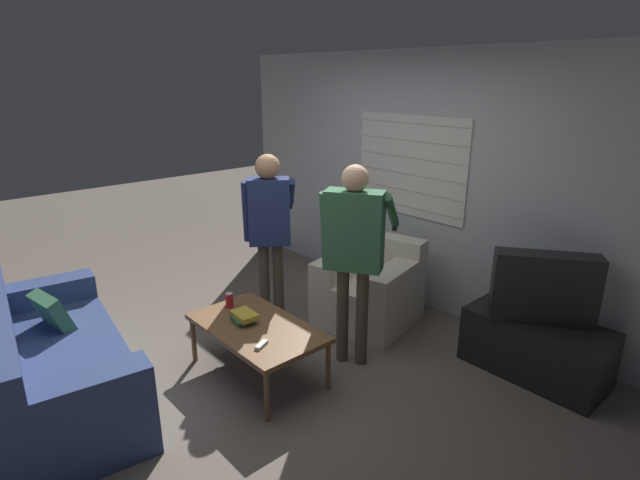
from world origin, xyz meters
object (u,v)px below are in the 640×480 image
object	(u,v)px
couch_blue	(51,364)
tv	(544,288)
armchair_beige	(371,288)
coffee_table	(257,330)
person_left_standing	(269,220)
soda_can	(229,300)
spare_remote	(261,345)
book_stack	(244,317)
person_right_standing	(354,241)

from	to	relation	value
couch_blue	tv	world-z (taller)	tv
armchair_beige	coffee_table	xyz separation A→B (m)	(0.05, -1.38, 0.07)
tv	person_left_standing	xyz separation A→B (m)	(-2.12, -1.04, 0.29)
person_left_standing	soda_can	size ratio (longest dim) A/B	13.05
armchair_beige	person_left_standing	bearing A→B (deg)	38.30
spare_remote	tv	bearing A→B (deg)	33.26
tv	armchair_beige	bearing A→B (deg)	-24.26
coffee_table	person_left_standing	world-z (taller)	person_left_standing
couch_blue	person_left_standing	bearing A→B (deg)	96.14
coffee_table	spare_remote	xyz separation A→B (m)	(0.28, -0.15, 0.05)
spare_remote	book_stack	bearing A→B (deg)	140.24
person_left_standing	tv	bearing A→B (deg)	-27.38
couch_blue	person_right_standing	world-z (taller)	person_right_standing
book_stack	tv	bearing A→B (deg)	47.03
couch_blue	person_left_standing	distance (m)	2.08
armchair_beige	tv	xyz separation A→B (m)	(1.52, 0.29, 0.42)
soda_can	person_left_standing	bearing A→B (deg)	110.43
armchair_beige	person_right_standing	world-z (taller)	person_right_standing
armchair_beige	coffee_table	world-z (taller)	armchair_beige
coffee_table	person_right_standing	distance (m)	1.04
soda_can	spare_remote	bearing A→B (deg)	-13.93
coffee_table	tv	bearing A→B (deg)	48.60
coffee_table	tv	size ratio (longest dim) A/B	1.51
tv	book_stack	distance (m)	2.35
coffee_table	soda_can	size ratio (longest dim) A/B	8.89
couch_blue	book_stack	world-z (taller)	couch_blue
tv	soda_can	bearing A→B (deg)	5.86
couch_blue	book_stack	xyz separation A→B (m)	(0.58, 1.28, 0.17)
couch_blue	soda_can	size ratio (longest dim) A/B	16.31
couch_blue	armchair_beige	size ratio (longest dim) A/B	2.02
spare_remote	person_right_standing	bearing A→B (deg)	61.41
couch_blue	spare_remote	bearing A→B (deg)	57.41
person_right_standing	soda_can	distance (m)	1.19
soda_can	coffee_table	bearing A→B (deg)	-3.01
couch_blue	tv	xyz separation A→B (m)	(2.17, 2.99, 0.44)
couch_blue	person_right_standing	distance (m)	2.41
tv	book_stack	xyz separation A→B (m)	(-1.59, -1.70, -0.27)
couch_blue	armchair_beige	world-z (taller)	couch_blue
person_left_standing	spare_remote	xyz separation A→B (m)	(0.93, -0.78, -0.59)
tv	book_stack	bearing A→B (deg)	11.93
armchair_beige	spare_remote	bearing A→B (deg)	89.29
coffee_table	book_stack	xyz separation A→B (m)	(-0.12, -0.04, 0.08)
person_right_standing	book_stack	bearing A→B (deg)	-153.91
armchair_beige	person_right_standing	distance (m)	1.07
person_left_standing	person_right_standing	distance (m)	1.01
couch_blue	coffee_table	distance (m)	1.50
tv	spare_remote	distance (m)	2.19
couch_blue	armchair_beige	distance (m)	2.77
person_right_standing	person_left_standing	bearing A→B (deg)	153.30
soda_can	spare_remote	size ratio (longest dim) A/B	0.93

